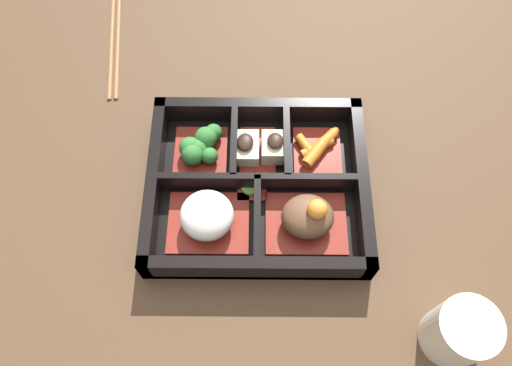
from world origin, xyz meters
The scene contains 11 objects.
ground_plane centered at (0.00, 0.00, 0.00)m, with size 3.00×3.00×0.00m, color #4C3523.
bento_base centered at (0.00, 0.00, 0.01)m, with size 0.27×0.23×0.01m.
bento_rim centered at (0.00, 0.00, 0.02)m, with size 0.27×0.23×0.04m.
bowl_stew centered at (-0.06, 0.05, 0.03)m, with size 0.10×0.08×0.06m.
bowl_rice centered at (0.06, 0.05, 0.03)m, with size 0.10×0.08×0.05m.
bowl_carrots centered at (-0.08, -0.05, 0.02)m, with size 0.06×0.08×0.02m.
bowl_tofu centered at (0.00, -0.05, 0.02)m, with size 0.07×0.08×0.04m.
bowl_greens centered at (0.07, -0.05, 0.03)m, with size 0.07×0.08×0.03m.
bowl_pickles centered at (0.01, 0.00, 0.01)m, with size 0.04×0.04×0.01m.
tea_cup centered at (-0.21, 0.18, 0.04)m, with size 0.07×0.07×0.07m.
chopsticks centered at (0.21, -0.24, 0.00)m, with size 0.04×0.20×0.01m.
Camera 1 is at (-0.00, 0.27, 0.57)m, focal length 35.00 mm.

